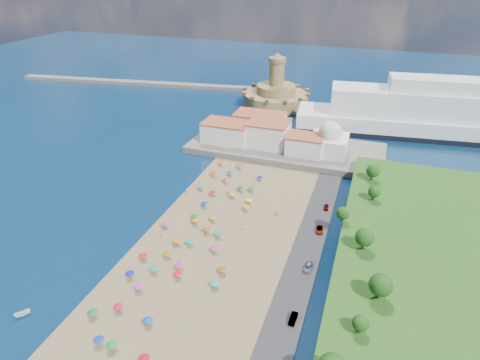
% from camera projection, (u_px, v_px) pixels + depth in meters
% --- Properties ---
extents(ground, '(700.00, 700.00, 0.00)m').
position_uv_depth(ground, '(204.00, 233.00, 132.20)').
color(ground, '#071938').
rests_on(ground, ground).
extents(terrace, '(90.00, 36.00, 3.00)m').
position_uv_depth(terrace, '(285.00, 148.00, 189.13)').
color(terrace, '#59544C').
rests_on(terrace, ground).
extents(jetty, '(18.00, 70.00, 2.40)m').
position_uv_depth(jetty, '(262.00, 119.00, 224.67)').
color(jetty, '#59544C').
rests_on(jetty, ground).
extents(breakwater, '(199.03, 34.77, 2.60)m').
position_uv_depth(breakwater, '(150.00, 84.00, 290.31)').
color(breakwater, '#59544C').
rests_on(breakwater, ground).
extents(waterfront_buildings, '(57.00, 29.00, 11.00)m').
position_uv_depth(waterfront_buildings, '(260.00, 132.00, 190.39)').
color(waterfront_buildings, silver).
rests_on(waterfront_buildings, terrace).
extents(domed_building, '(16.00, 16.00, 15.00)m').
position_uv_depth(domed_building, '(329.00, 141.00, 178.11)').
color(domed_building, silver).
rests_on(domed_building, terrace).
extents(fortress, '(40.00, 40.00, 32.40)m').
position_uv_depth(fortress, '(276.00, 95.00, 246.93)').
color(fortress, '#9D874E').
rests_on(fortress, ground).
extents(cruise_ship, '(167.47, 44.23, 36.24)m').
position_uv_depth(cruise_ship, '(465.00, 118.00, 199.50)').
color(cruise_ship, black).
rests_on(cruise_ship, ground).
extents(beach_parasols, '(29.08, 116.00, 2.20)m').
position_uv_depth(beach_parasols, '(186.00, 245.00, 123.49)').
color(beach_parasols, gray).
rests_on(beach_parasols, beach).
extents(beachgoers, '(37.86, 93.25, 1.87)m').
position_uv_depth(beachgoers, '(204.00, 221.00, 136.86)').
color(beachgoers, tan).
rests_on(beachgoers, beach).
extents(parked_cars, '(2.89, 58.40, 1.44)m').
position_uv_depth(parked_cars, '(313.00, 251.00, 122.03)').
color(parked_cars, gray).
rests_on(parked_cars, promenade).
extents(hillside_trees, '(17.32, 111.23, 7.37)m').
position_uv_depth(hillside_trees, '(360.00, 266.00, 102.88)').
color(hillside_trees, '#382314').
rests_on(hillside_trees, hillside).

